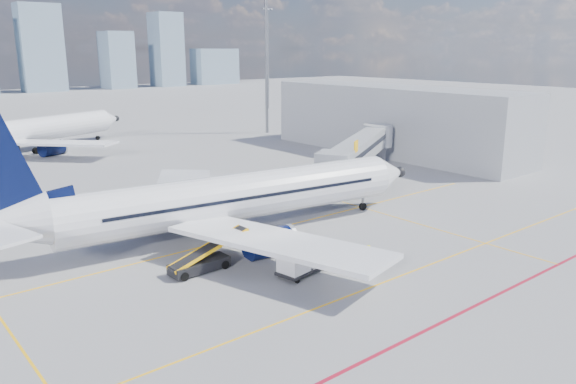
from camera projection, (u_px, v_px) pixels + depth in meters
name	position (u px, v px, depth m)	size (l,w,h in m)	color
ground	(309.00, 262.00, 41.75)	(420.00, 420.00, 0.00)	gray
apron_markings	(340.00, 281.00, 38.46)	(90.00, 35.12, 0.01)	#FFB30D
jet_bridge	(362.00, 148.00, 67.93)	(23.55, 15.78, 6.30)	#92959A
terminal_block	(394.00, 120.00, 84.52)	(10.00, 42.00, 10.00)	#92959A
floodlight_mast_ne	(266.00, 59.00, 102.91)	(3.20, 0.61, 25.45)	slate
floodlight_mast_far	(268.00, 56.00, 145.71)	(3.20, 0.61, 25.45)	slate
main_aircraft	(220.00, 200.00, 46.61)	(40.38, 35.08, 11.83)	silver
second_aircraft	(19.00, 132.00, 84.47)	(37.39, 31.75, 11.31)	silver
baggage_tug	(334.00, 253.00, 41.39)	(2.51, 1.66, 1.66)	silver
cargo_dolly	(303.00, 257.00, 39.42)	(4.30, 2.44, 2.23)	black
belt_loader	(201.00, 262.00, 39.98)	(6.34, 1.81, 2.58)	black
ramp_worker	(369.00, 255.00, 40.96)	(0.58, 0.38, 1.60)	#FFFE1A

